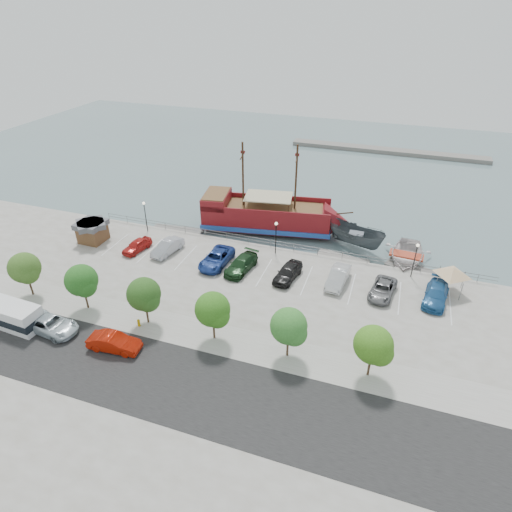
% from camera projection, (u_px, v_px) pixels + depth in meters
% --- Properties ---
extents(ground, '(160.00, 160.00, 0.00)m').
position_uv_depth(ground, '(259.00, 289.00, 48.07)').
color(ground, slate).
extents(land_slab, '(100.00, 58.00, 1.20)m').
position_uv_depth(land_slab, '(167.00, 446.00, 30.91)').
color(land_slab, gray).
rests_on(land_slab, ground).
extents(street, '(100.00, 8.00, 0.04)m').
position_uv_depth(street, '(196.00, 389.00, 34.63)').
color(street, black).
rests_on(street, land_slab).
extents(sidewalk, '(100.00, 4.00, 0.05)m').
position_uv_depth(sidewalk, '(224.00, 340.00, 39.47)').
color(sidewalk, gray).
rests_on(sidewalk, land_slab).
extents(seawall_railing, '(50.00, 0.06, 1.00)m').
position_uv_depth(seawall_railing, '(278.00, 245.00, 53.58)').
color(seawall_railing, '#606060').
rests_on(seawall_railing, land_slab).
extents(far_shore, '(40.00, 3.00, 0.80)m').
position_uv_depth(far_shore, '(387.00, 151.00, 89.53)').
color(far_shore, slate).
rests_on(far_shore, ground).
extents(pirate_ship, '(20.69, 8.73, 12.87)m').
position_uv_depth(pirate_ship, '(277.00, 217.00, 58.88)').
color(pirate_ship, maroon).
rests_on(pirate_ship, ground).
extents(patrol_boat, '(8.49, 5.86, 3.08)m').
position_uv_depth(patrol_boat, '(356.00, 238.00, 55.03)').
color(patrol_boat, '#424A4E').
rests_on(patrol_boat, ground).
extents(speedboat, '(6.27, 8.37, 1.65)m').
position_uv_depth(speedboat, '(406.00, 257.00, 52.37)').
color(speedboat, silver).
rests_on(speedboat, ground).
extents(dock_west, '(7.25, 2.52, 0.41)m').
position_uv_depth(dock_west, '(177.00, 231.00, 59.55)').
color(dock_west, slate).
rests_on(dock_west, ground).
extents(dock_mid, '(6.66, 2.88, 0.37)m').
position_uv_depth(dock_mid, '(343.00, 259.00, 53.22)').
color(dock_mid, gray).
rests_on(dock_mid, ground).
extents(dock_east, '(7.74, 4.30, 0.43)m').
position_uv_depth(dock_east, '(417.00, 271.00, 50.76)').
color(dock_east, slate).
rests_on(dock_east, ground).
extents(shed, '(3.35, 3.35, 2.71)m').
position_uv_depth(shed, '(92.00, 231.00, 54.75)').
color(shed, brown).
rests_on(shed, land_slab).
extents(canopy_tent, '(4.56, 4.56, 3.35)m').
position_uv_depth(canopy_tent, '(454.00, 268.00, 44.62)').
color(canopy_tent, slate).
rests_on(canopy_tent, land_slab).
extents(street_van, '(5.73, 3.05, 1.53)m').
position_uv_depth(street_van, '(51.00, 325.00, 40.20)').
color(street_van, '#AEBCC2').
rests_on(street_van, street).
extents(street_sedan, '(4.93, 2.11, 1.58)m').
position_uv_depth(street_sedan, '(114.00, 342.00, 38.09)').
color(street_sedan, '#AF1906').
rests_on(street_sedan, street).
extents(shuttle_bus, '(6.99, 2.80, 2.42)m').
position_uv_depth(shuttle_bus, '(9.00, 314.00, 40.84)').
color(shuttle_bus, white).
rests_on(shuttle_bus, street).
extents(fire_hydrant, '(0.28, 0.28, 0.82)m').
position_uv_depth(fire_hydrant, '(139.00, 322.00, 40.95)').
color(fire_hydrant, '#C39807').
rests_on(fire_hydrant, sidewalk).
extents(lamp_post_left, '(0.36, 0.36, 4.28)m').
position_uv_depth(lamp_post_left, '(145.00, 211.00, 56.22)').
color(lamp_post_left, black).
rests_on(lamp_post_left, land_slab).
extents(lamp_post_mid, '(0.36, 0.36, 4.28)m').
position_uv_depth(lamp_post_mid, '(276.00, 232.00, 51.27)').
color(lamp_post_mid, black).
rests_on(lamp_post_mid, land_slab).
extents(lamp_post_right, '(0.36, 0.36, 4.28)m').
position_uv_depth(lamp_post_right, '(416.00, 255.00, 46.87)').
color(lamp_post_right, black).
rests_on(lamp_post_right, land_slab).
extents(tree_a, '(3.30, 3.20, 5.00)m').
position_uv_depth(tree_a, '(25.00, 269.00, 43.71)').
color(tree_a, '#473321').
rests_on(tree_a, sidewalk).
extents(tree_b, '(3.30, 3.20, 5.00)m').
position_uv_depth(tree_b, '(82.00, 282.00, 41.78)').
color(tree_b, '#473321').
rests_on(tree_b, sidewalk).
extents(tree_c, '(3.30, 3.20, 5.00)m').
position_uv_depth(tree_c, '(145.00, 296.00, 39.86)').
color(tree_c, '#473321').
rests_on(tree_c, sidewalk).
extents(tree_d, '(3.30, 3.20, 5.00)m').
position_uv_depth(tree_d, '(214.00, 311.00, 37.93)').
color(tree_d, '#473321').
rests_on(tree_d, sidewalk).
extents(tree_e, '(3.30, 3.20, 5.00)m').
position_uv_depth(tree_e, '(290.00, 328.00, 36.01)').
color(tree_e, '#473321').
rests_on(tree_e, sidewalk).
extents(tree_f, '(3.30, 3.20, 5.00)m').
position_uv_depth(tree_f, '(375.00, 347.00, 34.08)').
color(tree_f, '#473321').
rests_on(tree_f, sidewalk).
extents(parked_car_a, '(2.50, 4.44, 1.43)m').
position_uv_depth(parked_car_a, '(137.00, 245.00, 53.00)').
color(parked_car_a, red).
rests_on(parked_car_a, land_slab).
extents(parked_car_b, '(2.53, 5.02, 1.58)m').
position_uv_depth(parked_car_b, '(167.00, 247.00, 52.49)').
color(parked_car_b, '#A2A4AC').
rests_on(parked_car_b, land_slab).
extents(parked_car_c, '(2.95, 5.88, 1.60)m').
position_uv_depth(parked_car_c, '(217.00, 258.00, 50.24)').
color(parked_car_c, navy).
rests_on(parked_car_c, land_slab).
extents(parked_car_d, '(3.02, 5.67, 1.56)m').
position_uv_depth(parked_car_d, '(241.00, 264.00, 49.15)').
color(parked_car_d, '#163519').
rests_on(parked_car_d, land_slab).
extents(parked_car_e, '(2.77, 5.15, 1.67)m').
position_uv_depth(parked_car_e, '(288.00, 272.00, 47.66)').
color(parked_car_e, black).
rests_on(parked_car_e, land_slab).
extents(parked_car_f, '(2.26, 5.24, 1.68)m').
position_uv_depth(parked_car_f, '(338.00, 277.00, 46.84)').
color(parked_car_f, silver).
rests_on(parked_car_f, land_slab).
extents(parked_car_g, '(3.04, 5.28, 1.38)m').
position_uv_depth(parked_car_g, '(383.00, 289.00, 45.14)').
color(parked_car_g, slate).
rests_on(parked_car_g, land_slab).
extents(parked_car_h, '(3.05, 5.78, 1.60)m').
position_uv_depth(parked_car_h, '(436.00, 294.00, 44.21)').
color(parked_car_h, '#22588F').
rests_on(parked_car_h, land_slab).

